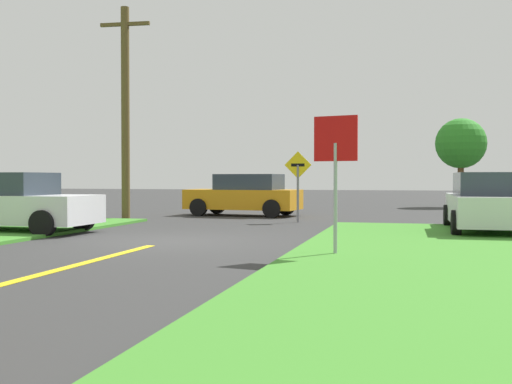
% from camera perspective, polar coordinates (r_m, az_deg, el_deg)
% --- Properties ---
extents(ground_plane, '(120.00, 120.00, 0.00)m').
position_cam_1_polar(ground_plane, '(14.48, -8.14, -4.55)').
color(ground_plane, '#343434').
extents(stop_sign, '(0.83, 0.21, 2.63)m').
position_cam_1_polar(stop_sign, '(11.47, 7.40, 3.29)').
color(stop_sign, '#9EA0A8').
rests_on(stop_sign, ground).
extents(parked_car_near_building, '(4.44, 2.15, 1.62)m').
position_cam_1_polar(parked_car_near_building, '(17.79, -21.75, -0.93)').
color(parked_car_near_building, silver).
rests_on(parked_car_near_building, ground).
extents(car_on_crossroad, '(2.20, 4.56, 1.62)m').
position_cam_1_polar(car_on_crossroad, '(17.51, 20.91, -0.96)').
color(car_on_crossroad, silver).
rests_on(car_on_crossroad, ground).
extents(car_approaching_junction, '(4.55, 2.36, 1.62)m').
position_cam_1_polar(car_approaching_junction, '(23.88, -1.07, -0.28)').
color(car_approaching_junction, orange).
rests_on(car_approaching_junction, ground).
extents(utility_pole_mid, '(1.80, 0.29, 7.46)m').
position_cam_1_polar(utility_pole_mid, '(22.20, -12.05, 7.44)').
color(utility_pole_mid, brown).
rests_on(utility_pole_mid, ground).
extents(direction_sign, '(0.91, 0.08, 2.36)m').
position_cam_1_polar(direction_sign, '(20.37, 3.92, 1.28)').
color(direction_sign, slate).
rests_on(direction_sign, ground).
extents(oak_tree_left, '(2.55, 2.55, 4.50)m').
position_cam_1_polar(oak_tree_left, '(32.89, 18.51, 4.27)').
color(oak_tree_left, brown).
rests_on(oak_tree_left, ground).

